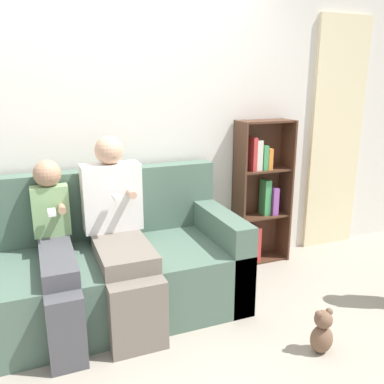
{
  "coord_description": "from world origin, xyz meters",
  "views": [
    {
      "loc": [
        -0.61,
        -2.14,
        1.62
      ],
      "look_at": [
        0.49,
        0.6,
        0.81
      ],
      "focal_mm": 38.0,
      "sensor_mm": 36.0,
      "label": 1
    }
  ],
  "objects_px": {
    "teddy_bear": "(322,332)",
    "child_seated": "(56,251)",
    "couch": "(91,272)",
    "bookshelf": "(260,194)",
    "adult_seated": "(120,230)"
  },
  "relations": [
    {
      "from": "teddy_bear",
      "to": "child_seated",
      "type": "bearing_deg",
      "value": 150.01
    },
    {
      "from": "couch",
      "to": "teddy_bear",
      "type": "bearing_deg",
      "value": -38.66
    },
    {
      "from": "bookshelf",
      "to": "couch",
      "type": "bearing_deg",
      "value": -167.51
    },
    {
      "from": "teddy_bear",
      "to": "bookshelf",
      "type": "bearing_deg",
      "value": 75.72
    },
    {
      "from": "adult_seated",
      "to": "child_seated",
      "type": "xyz_separation_m",
      "value": [
        -0.42,
        -0.04,
        -0.07
      ]
    },
    {
      "from": "couch",
      "to": "child_seated",
      "type": "distance_m",
      "value": 0.37
    },
    {
      "from": "child_seated",
      "to": "bookshelf",
      "type": "bearing_deg",
      "value": 15.49
    },
    {
      "from": "adult_seated",
      "to": "bookshelf",
      "type": "bearing_deg",
      "value": 18.41
    },
    {
      "from": "couch",
      "to": "adult_seated",
      "type": "bearing_deg",
      "value": -28.41
    },
    {
      "from": "child_seated",
      "to": "teddy_bear",
      "type": "bearing_deg",
      "value": -29.99
    },
    {
      "from": "bookshelf",
      "to": "child_seated",
      "type": "bearing_deg",
      "value": -164.51
    },
    {
      "from": "couch",
      "to": "bookshelf",
      "type": "height_order",
      "value": "bookshelf"
    },
    {
      "from": "bookshelf",
      "to": "teddy_bear",
      "type": "xyz_separation_m",
      "value": [
        -0.34,
        -1.34,
        -0.5
      ]
    },
    {
      "from": "couch",
      "to": "adult_seated",
      "type": "xyz_separation_m",
      "value": [
        0.2,
        -0.11,
        0.33
      ]
    },
    {
      "from": "child_seated",
      "to": "teddy_bear",
      "type": "height_order",
      "value": "child_seated"
    }
  ]
}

